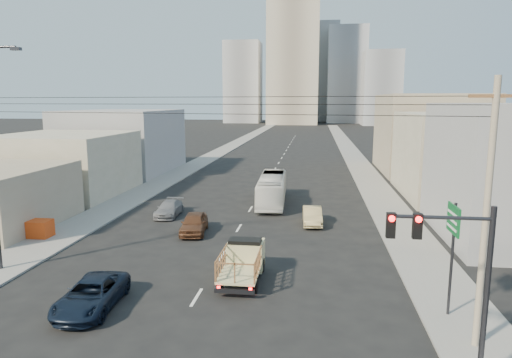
% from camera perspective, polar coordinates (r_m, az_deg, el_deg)
% --- Properties ---
extents(ground, '(420.00, 420.00, 0.00)m').
position_cam_1_polar(ground, '(20.64, -8.92, -16.66)').
color(ground, black).
rests_on(ground, ground).
extents(sidewalk_left, '(3.50, 180.00, 0.12)m').
position_cam_1_polar(sidewalk_left, '(89.83, -3.62, 3.88)').
color(sidewalk_left, gray).
rests_on(sidewalk_left, ground).
extents(sidewalk_right, '(3.50, 180.00, 0.12)m').
position_cam_1_polar(sidewalk_right, '(88.40, 11.54, 3.61)').
color(sidewalk_right, gray).
rests_on(sidewalk_right, ground).
extents(lane_dashes, '(0.15, 104.00, 0.01)m').
position_cam_1_polar(lane_dashes, '(71.50, 3.04, 2.35)').
color(lane_dashes, silver).
rests_on(lane_dashes, ground).
extents(flatbed_pickup, '(1.95, 4.41, 1.90)m').
position_cam_1_polar(flatbed_pickup, '(23.84, -1.68, -9.99)').
color(flatbed_pickup, '#CBC288').
rests_on(flatbed_pickup, ground).
extents(navy_pickup, '(2.47, 4.85, 1.31)m').
position_cam_1_polar(navy_pickup, '(22.09, -19.88, -13.45)').
color(navy_pickup, black).
rests_on(navy_pickup, ground).
extents(city_bus, '(2.62, 9.68, 2.67)m').
position_cam_1_polar(city_bus, '(41.01, 2.02, -1.26)').
color(city_bus, white).
rests_on(city_bus, ground).
extents(sedan_brown, '(2.15, 4.32, 1.42)m').
position_cam_1_polar(sedan_brown, '(32.32, -7.75, -5.49)').
color(sedan_brown, brown).
rests_on(sedan_brown, ground).
extents(sedan_tan, '(1.57, 3.99, 1.29)m').
position_cam_1_polar(sedan_tan, '(34.56, 7.05, -4.58)').
color(sedan_tan, tan).
rests_on(sedan_tan, ground).
extents(sedan_grey, '(1.81, 4.13, 1.18)m').
position_cam_1_polar(sedan_grey, '(37.44, -10.82, -3.66)').
color(sedan_grey, slate).
rests_on(sedan_grey, ground).
extents(traffic_signal, '(3.23, 0.35, 6.00)m').
position_cam_1_polar(traffic_signal, '(15.69, 23.51, -9.89)').
color(traffic_signal, '#2D2D33').
rests_on(traffic_signal, ground).
extents(green_sign, '(0.18, 1.60, 5.00)m').
position_cam_1_polar(green_sign, '(20.76, 23.39, -6.14)').
color(green_sign, '#2D2D33').
rests_on(green_sign, ground).
extents(utility_pole, '(1.80, 0.24, 10.00)m').
position_cam_1_polar(utility_pole, '(18.22, 26.84, -3.85)').
color(utility_pole, gray).
rests_on(utility_pole, ground).
extents(overhead_wires, '(23.01, 5.02, 0.72)m').
position_cam_1_polar(overhead_wires, '(19.96, -8.39, 9.14)').
color(overhead_wires, black).
rests_on(overhead_wires, ground).
extents(crate_stack, '(1.80, 1.20, 1.14)m').
position_cam_1_polar(crate_stack, '(34.12, -25.64, -5.60)').
color(crate_stack, '#CD4113').
rests_on(crate_stack, sidewalk_left).
extents(bldg_right_mid, '(11.00, 14.00, 8.00)m').
position_cam_1_polar(bldg_right_mid, '(48.11, 24.45, 2.71)').
color(bldg_right_mid, '#A7A187').
rests_on(bldg_right_mid, ground).
extents(bldg_right_far, '(12.00, 16.00, 10.00)m').
position_cam_1_polar(bldg_right_far, '(63.55, 20.79, 5.34)').
color(bldg_right_far, gray).
rests_on(bldg_right_far, ground).
extents(bldg_left_mid, '(11.00, 12.00, 6.00)m').
position_cam_1_polar(bldg_left_mid, '(48.71, -22.71, 1.71)').
color(bldg_left_mid, '#A7A187').
rests_on(bldg_left_mid, ground).
extents(bldg_left_far, '(12.00, 16.00, 8.00)m').
position_cam_1_polar(bldg_left_far, '(62.15, -16.27, 4.57)').
color(bldg_left_far, '#949497').
rests_on(bldg_left_far, ground).
extents(high_rise_tower, '(20.00, 20.00, 60.00)m').
position_cam_1_polar(high_rise_tower, '(189.10, 4.72, 15.99)').
color(high_rise_tower, gray).
rests_on(high_rise_tower, ground).
extents(midrise_ne, '(16.00, 16.00, 40.00)m').
position_cam_1_polar(midrise_ne, '(203.39, 11.25, 12.57)').
color(midrise_ne, gray).
rests_on(midrise_ne, ground).
extents(midrise_nw, '(15.00, 15.00, 34.00)m').
position_cam_1_polar(midrise_nw, '(200.34, -1.62, 11.93)').
color(midrise_nw, gray).
rests_on(midrise_nw, ground).
extents(midrise_back, '(18.00, 18.00, 44.00)m').
position_cam_1_polar(midrise_back, '(218.09, 7.78, 12.98)').
color(midrise_back, '#949497').
rests_on(midrise_back, ground).
extents(midrise_east, '(14.00, 14.00, 28.00)m').
position_cam_1_polar(midrise_east, '(184.42, 15.38, 10.86)').
color(midrise_east, gray).
rests_on(midrise_east, ground).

